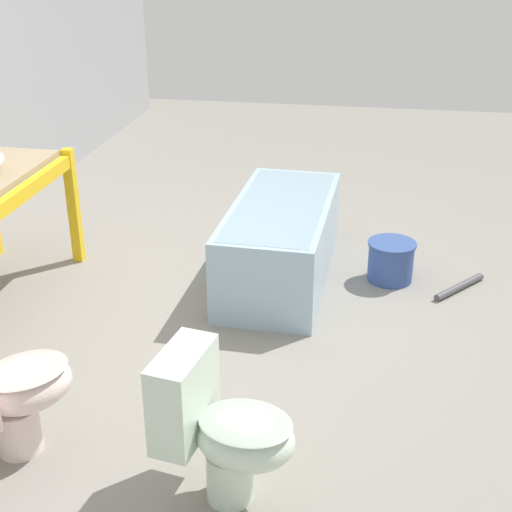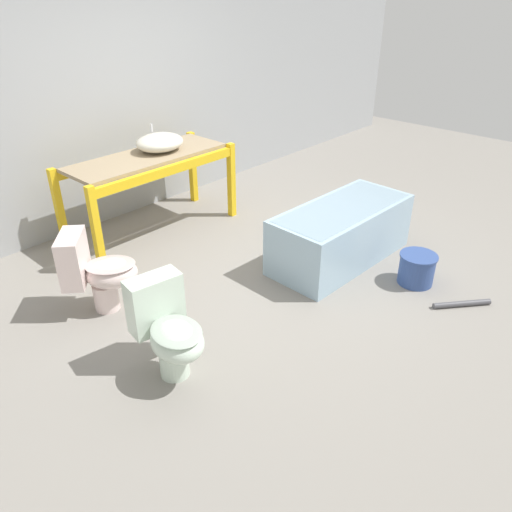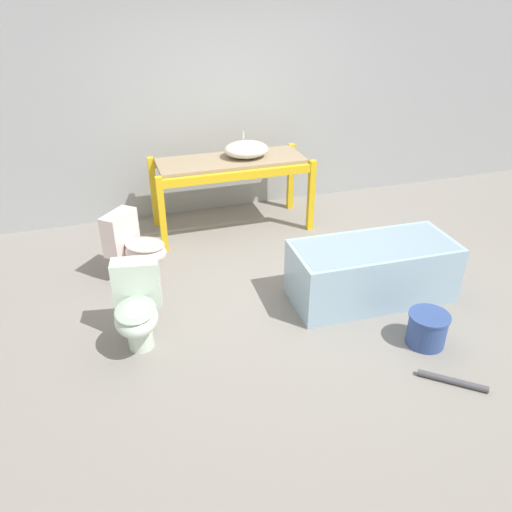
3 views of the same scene
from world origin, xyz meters
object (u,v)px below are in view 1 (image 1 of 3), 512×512
(bathtub_main, at_px, (281,236))
(bucket_white, at_px, (391,260))
(toilet_near, at_px, (3,388))
(toilet_far, at_px, (221,427))

(bathtub_main, bearing_deg, bucket_white, -80.75)
(bucket_white, bearing_deg, toilet_near, 141.00)
(bucket_white, bearing_deg, bathtub_main, 97.44)
(toilet_near, height_order, toilet_far, same)
(bathtub_main, xyz_separation_m, toilet_near, (-2.04, 0.97, 0.05))
(bathtub_main, distance_m, bucket_white, 0.78)
(bathtub_main, height_order, bucket_white, bathtub_main)
(bucket_white, bearing_deg, toilet_far, 162.49)
(bathtub_main, height_order, toilet_far, toilet_far)
(bathtub_main, bearing_deg, toilet_far, -176.73)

